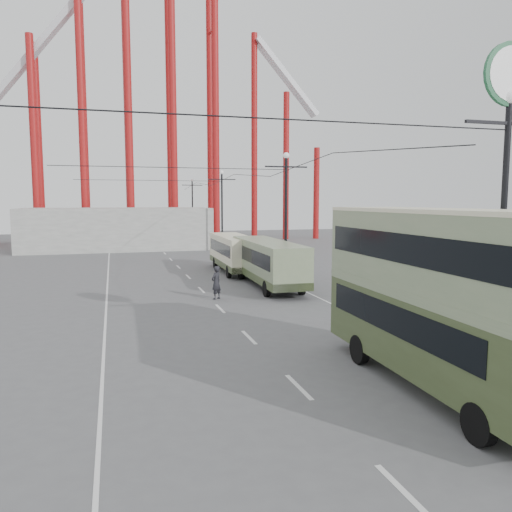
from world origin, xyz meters
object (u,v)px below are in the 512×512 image
object	(u,v)px
single_decker_green	(268,261)
single_decker_cream	(234,252)
pedestrian	(216,283)
double_decker_bus	(441,290)
lamp_post_near	(508,138)

from	to	relation	value
single_decker_green	single_decker_cream	xyz separation A→B (m)	(-0.65, 7.27, -0.07)
single_decker_green	pedestrian	world-z (taller)	single_decker_green
double_decker_bus	pedestrian	world-z (taller)	double_decker_bus
lamp_post_near	double_decker_bus	size ratio (longest dim) A/B	1.03
lamp_post_near	single_decker_cream	xyz separation A→B (m)	(-2.56, 26.53, -6.17)
single_decker_cream	single_decker_green	bearing A→B (deg)	-83.72
single_decker_cream	pedestrian	world-z (taller)	single_decker_cream
lamp_post_near	single_decker_green	world-z (taller)	lamp_post_near
pedestrian	single_decker_green	bearing A→B (deg)	-179.01
lamp_post_near	single_decker_cream	size ratio (longest dim) A/B	1.11
double_decker_bus	single_decker_cream	world-z (taller)	double_decker_bus
lamp_post_near	pedestrian	world-z (taller)	lamp_post_near
single_decker_green	pedestrian	bearing A→B (deg)	-139.26
single_decker_cream	lamp_post_near	bearing A→B (deg)	-83.28
double_decker_bus	pedestrian	distance (m)	16.66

